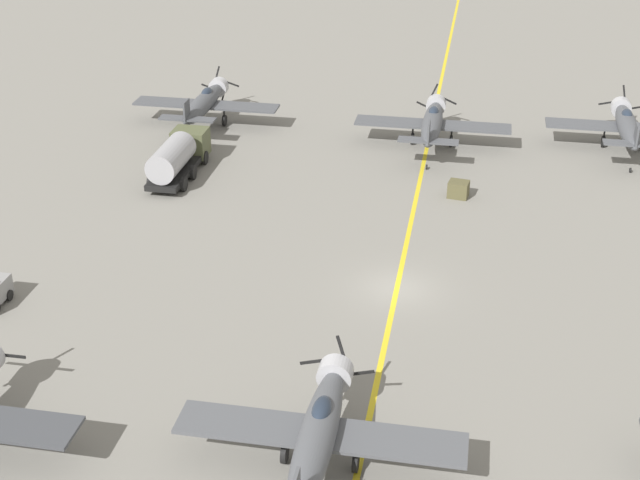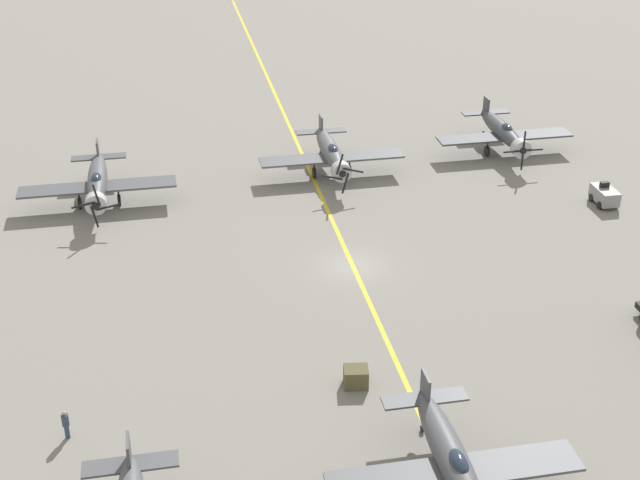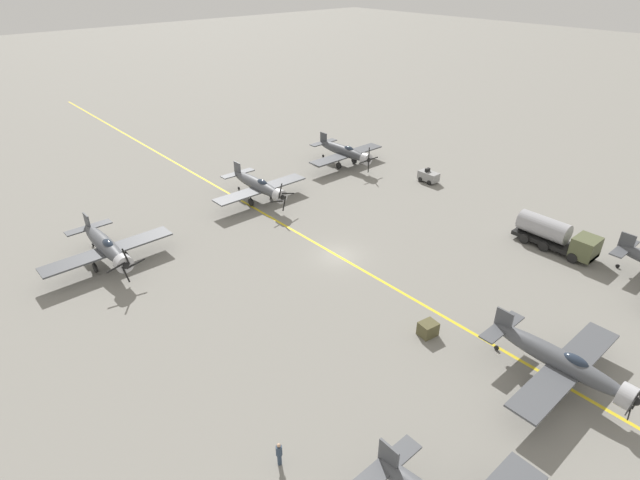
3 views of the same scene
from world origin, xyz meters
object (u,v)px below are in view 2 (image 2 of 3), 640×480
at_px(airplane_near_center, 331,153).
at_px(airplane_near_right, 97,182).
at_px(supply_crate_by_tanker, 356,377).
at_px(ground_crew_walking, 66,423).
at_px(airplane_near_left, 503,132).
at_px(tow_tractor, 605,195).
at_px(airplane_far_center, 453,462).

distance_m(airplane_near_center, airplane_near_right, 19.09).
xyz_separation_m(airplane_near_right, supply_crate_by_tanker, (-14.55, 26.25, -1.45)).
height_order(ground_crew_walking, supply_crate_by_tanker, ground_crew_walking).
distance_m(airplane_near_left, tow_tractor, 12.19).
height_order(airplane_near_right, supply_crate_by_tanker, airplane_near_right).
distance_m(airplane_near_center, tow_tractor, 22.13).
xyz_separation_m(airplane_far_center, ground_crew_walking, (17.97, -7.54, -1.09)).
height_order(airplane_near_center, airplane_near_right, airplane_near_right).
relative_size(airplane_near_right, ground_crew_walking, 7.08).
distance_m(airplane_near_right, airplane_far_center, 39.19).
height_order(airplane_near_left, airplane_near_center, airplane_near_left).
relative_size(ground_crew_walking, supply_crate_by_tanker, 1.25).
bearing_deg(airplane_near_center, supply_crate_by_tanker, 77.52).
distance_m(airplane_far_center, tow_tractor, 35.48).
bearing_deg(supply_crate_by_tanker, airplane_far_center, 105.44).
distance_m(ground_crew_walking, supply_crate_by_tanker, 15.55).
bearing_deg(airplane_far_center, supply_crate_by_tanker, -92.02).
xyz_separation_m(airplane_near_left, airplane_far_center, (17.75, 39.40, 0.00)).
distance_m(airplane_far_center, supply_crate_by_tanker, 9.48).
bearing_deg(tow_tractor, airplane_near_center, -25.78).
distance_m(tow_tractor, ground_crew_walking, 44.71).
bearing_deg(airplane_near_center, airplane_near_right, 3.16).
bearing_deg(airplane_near_center, ground_crew_walking, 52.78).
height_order(airplane_near_left, airplane_far_center, airplane_near_left).
height_order(airplane_near_center, tow_tractor, airplane_near_center).
distance_m(airplane_near_center, supply_crate_by_tanker, 28.91).
xyz_separation_m(airplane_far_center, tow_tractor, (-21.80, -27.96, -1.22)).
bearing_deg(airplane_near_center, airplane_near_left, -177.14).
height_order(airplane_near_right, ground_crew_walking, airplane_near_right).
bearing_deg(airplane_near_right, supply_crate_by_tanker, 131.79).
bearing_deg(tow_tractor, ground_crew_walking, 27.18).
distance_m(airplane_far_center, ground_crew_walking, 19.52).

